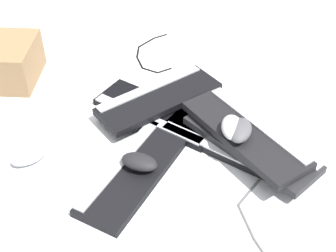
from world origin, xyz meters
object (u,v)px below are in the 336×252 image
object	(u,v)px
mouse_2	(240,130)
mouse_3	(139,162)
keyboard_0	(229,143)
keyboard_3	(251,143)
keyboard_1	(156,113)
keyboard_5	(159,98)
cardboard_box	(13,62)
keyboard_2	(135,171)
mouse_1	(28,156)
mouse_0	(232,127)
keyboard_4	(245,133)

from	to	relation	value
mouse_2	mouse_3	world-z (taller)	mouse_2
keyboard_0	mouse_2	bearing A→B (deg)	-72.46
keyboard_3	mouse_3	bearing A→B (deg)	-171.02
keyboard_1	mouse_3	xyz separation A→B (m)	(-0.07, -0.26, 0.04)
mouse_3	keyboard_5	bearing A→B (deg)	-78.92
keyboard_3	cardboard_box	distance (m)	0.92
keyboard_2	keyboard_5	xyz separation A→B (m)	(0.10, 0.31, 0.03)
keyboard_3	mouse_1	distance (m)	0.68
keyboard_2	cardboard_box	xyz separation A→B (m)	(-0.43, 0.54, 0.06)
keyboard_2	mouse_2	bearing A→B (deg)	8.05
keyboard_1	cardboard_box	world-z (taller)	cardboard_box
mouse_1	mouse_3	bearing A→B (deg)	136.56
keyboard_2	mouse_1	bearing A→B (deg)	164.68
mouse_1	cardboard_box	bearing A→B (deg)	-105.80
mouse_0	keyboard_5	bearing A→B (deg)	46.51
mouse_0	mouse_2	distance (m)	0.03
keyboard_0	keyboard_5	world-z (taller)	keyboard_5
mouse_3	keyboard_1	bearing A→B (deg)	-78.76
keyboard_1	mouse_2	xyz separation A→B (m)	(0.23, -0.22, 0.10)
keyboard_2	mouse_3	bearing A→B (deg)	5.45
keyboard_2	keyboard_4	size ratio (longest dim) A/B	0.98
keyboard_0	keyboard_4	distance (m)	0.08
keyboard_2	keyboard_3	distance (m)	0.37
keyboard_3	keyboard_2	bearing A→B (deg)	-171.16
keyboard_0	keyboard_5	xyz separation A→B (m)	(-0.21, 0.22, 0.03)
keyboard_1	mouse_2	distance (m)	0.33
mouse_1	keyboard_3	bearing A→B (deg)	148.35
mouse_1	mouse_2	xyz separation A→B (m)	(0.64, -0.04, 0.09)
keyboard_1	mouse_1	world-z (taller)	mouse_1
keyboard_2	mouse_2	size ratio (longest dim) A/B	4.08
keyboard_3	cardboard_box	xyz separation A→B (m)	(-0.79, 0.48, 0.03)
mouse_1	mouse_2	size ratio (longest dim) A/B	1.00
keyboard_3	mouse_3	xyz separation A→B (m)	(-0.35, -0.05, 0.01)
keyboard_4	mouse_0	distance (m)	0.06
keyboard_3	mouse_1	world-z (taller)	keyboard_3
mouse_1	cardboard_box	distance (m)	0.47
mouse_3	keyboard_3	bearing A→B (deg)	-145.04
mouse_0	mouse_1	size ratio (longest dim) A/B	1.00
mouse_1	keyboard_5	bearing A→B (deg)	178.95
keyboard_3	keyboard_4	xyz separation A→B (m)	(-0.02, 0.01, 0.03)
keyboard_1	keyboard_4	distance (m)	0.33
mouse_1	keyboard_1	bearing A→B (deg)	174.64
keyboard_4	keyboard_5	world-z (taller)	keyboard_4
keyboard_5	cardboard_box	world-z (taller)	cardboard_box
keyboard_2	keyboard_3	xyz separation A→B (m)	(0.36, 0.06, 0.03)
keyboard_3	keyboard_4	size ratio (longest dim) A/B	0.96
keyboard_3	cardboard_box	world-z (taller)	cardboard_box
keyboard_4	mouse_3	world-z (taller)	keyboard_4
mouse_2	cardboard_box	xyz separation A→B (m)	(-0.74, 0.49, -0.03)
mouse_1	mouse_2	distance (m)	0.65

